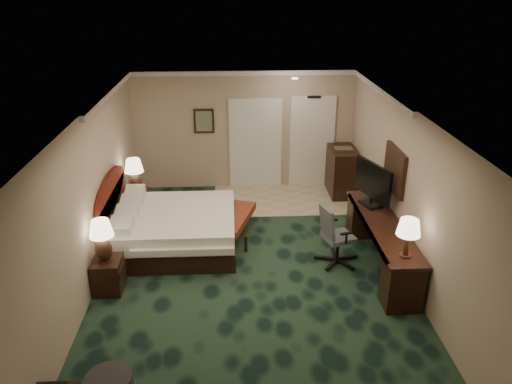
{
  "coord_description": "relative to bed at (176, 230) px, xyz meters",
  "views": [
    {
      "loc": [
        -0.3,
        -7.18,
        4.54
      ],
      "look_at": [
        0.1,
        0.6,
        1.19
      ],
      "focal_mm": 35.0,
      "sensor_mm": 36.0,
      "label": 1
    }
  ],
  "objects": [
    {
      "name": "wall_mirror",
      "position": [
        3.79,
        -0.33,
        1.21
      ],
      "size": [
        0.05,
        0.95,
        0.75
      ],
      "primitive_type": "cube",
      "color": "white",
      "rests_on": "wall_right"
    },
    {
      "name": "bed",
      "position": [
        0.0,
        0.0,
        0.0
      ],
      "size": [
        2.13,
        1.98,
        0.68
      ],
      "primitive_type": "cube",
      "color": "white",
      "rests_on": "ground"
    },
    {
      "name": "desk_chair",
      "position": [
        2.82,
        -0.71,
        0.2
      ],
      "size": [
        0.77,
        0.75,
        1.08
      ],
      "primitive_type": null,
      "rotation": [
        0.0,
        0.0,
        0.3
      ],
      "color": "#474753",
      "rests_on": "ground"
    },
    {
      "name": "lamp_far",
      "position": [
        -0.9,
        1.24,
        0.58
      ],
      "size": [
        0.46,
        0.46,
        0.7
      ],
      "primitive_type": null,
      "rotation": [
        0.0,
        0.0,
        -0.29
      ],
      "color": "black",
      "rests_on": "nightstand_far"
    },
    {
      "name": "nightstand_near",
      "position": [
        -0.93,
        -1.36,
        -0.07
      ],
      "size": [
        0.44,
        0.5,
        0.54
      ],
      "primitive_type": "cube",
      "color": "black",
      "rests_on": "ground"
    },
    {
      "name": "entry_door",
      "position": [
        2.88,
        2.79,
        0.71
      ],
      "size": [
        1.02,
        0.06,
        2.18
      ],
      "primitive_type": "cube",
      "color": "white",
      "rests_on": "ground"
    },
    {
      "name": "tv",
      "position": [
        3.5,
        -0.14,
        0.86
      ],
      "size": [
        0.41,
        0.99,
        0.79
      ],
      "primitive_type": "cube",
      "rotation": [
        0.0,
        0.0,
        0.32
      ],
      "color": "black",
      "rests_on": "desk"
    },
    {
      "name": "bed_bench",
      "position": [
        1.07,
        0.3,
        -0.11
      ],
      "size": [
        0.85,
        1.42,
        0.45
      ],
      "primitive_type": "cube",
      "rotation": [
        0.0,
        0.0,
        -0.31
      ],
      "color": "brown",
      "rests_on": "ground"
    },
    {
      "name": "crown_molding",
      "position": [
        1.33,
        -0.93,
        2.31
      ],
      "size": [
        5.0,
        7.5,
        0.1
      ],
      "primitive_type": null,
      "color": "white",
      "rests_on": "wall_back"
    },
    {
      "name": "floor",
      "position": [
        1.33,
        -0.93,
        -0.34
      ],
      "size": [
        5.0,
        7.5,
        0.0
      ],
      "primitive_type": "cube",
      "color": "black",
      "rests_on": "ground"
    },
    {
      "name": "wall_right",
      "position": [
        3.83,
        -0.93,
        1.01
      ],
      "size": [
        0.0,
        7.5,
        2.7
      ],
      "primitive_type": "cube",
      "color": "tan",
      "rests_on": "ground"
    },
    {
      "name": "lamp_near",
      "position": [
        -0.94,
        -1.38,
        0.55
      ],
      "size": [
        0.43,
        0.43,
        0.69
      ],
      "primitive_type": null,
      "rotation": [
        0.0,
        0.0,
        0.2
      ],
      "color": "black",
      "rests_on": "nightstand_near"
    },
    {
      "name": "headboard",
      "position": [
        -1.11,
        0.07,
        0.36
      ],
      "size": [
        0.12,
        2.0,
        1.4
      ],
      "primitive_type": null,
      "color": "#480C08",
      "rests_on": "ground"
    },
    {
      "name": "wall_art",
      "position": [
        0.43,
        2.78,
        1.26
      ],
      "size": [
        0.45,
        0.06,
        0.55
      ],
      "primitive_type": "cube",
      "color": "#43624E",
      "rests_on": "wall_back"
    },
    {
      "name": "desk_lamp",
      "position": [
        3.54,
        -1.92,
        0.77
      ],
      "size": [
        0.43,
        0.43,
        0.61
      ],
      "primitive_type": null,
      "rotation": [
        0.0,
        0.0,
        0.27
      ],
      "color": "black",
      "rests_on": "desk"
    },
    {
      "name": "wall_front",
      "position": [
        1.33,
        -4.68,
        1.01
      ],
      "size": [
        5.0,
        0.0,
        2.7
      ],
      "primitive_type": "cube",
      "color": "tan",
      "rests_on": "ground"
    },
    {
      "name": "ceiling",
      "position": [
        1.33,
        -0.93,
        2.36
      ],
      "size": [
        5.0,
        7.5,
        0.0
      ],
      "primitive_type": "cube",
      "color": "silver",
      "rests_on": "wall_back"
    },
    {
      "name": "minibar",
      "position": [
        3.51,
        2.27,
        0.19
      ],
      "size": [
        0.56,
        1.0,
        1.06
      ],
      "primitive_type": "cube",
      "color": "black",
      "rests_on": "ground"
    },
    {
      "name": "nightstand_far",
      "position": [
        -0.92,
        1.26,
        -0.05
      ],
      "size": [
        0.45,
        0.52,
        0.57
      ],
      "primitive_type": "cube",
      "color": "black",
      "rests_on": "ground"
    },
    {
      "name": "wall_back",
      "position": [
        1.33,
        2.82,
        1.01
      ],
      "size": [
        5.0,
        0.0,
        2.7
      ],
      "primitive_type": "cube",
      "color": "tan",
      "rests_on": "ground"
    },
    {
      "name": "closet_doors",
      "position": [
        1.58,
        2.78,
        0.71
      ],
      "size": [
        1.2,
        0.06,
        2.1
      ],
      "primitive_type": "cube",
      "color": "silver",
      "rests_on": "ground"
    },
    {
      "name": "tile_patch",
      "position": [
        2.23,
        1.97,
        -0.33
      ],
      "size": [
        3.2,
        1.7,
        0.01
      ],
      "primitive_type": "cube",
      "color": "#C2AD90",
      "rests_on": "ground"
    },
    {
      "name": "wall_left",
      "position": [
        -1.17,
        -0.93,
        1.01
      ],
      "size": [
        0.0,
        7.5,
        2.7
      ],
      "primitive_type": "cube",
      "color": "tan",
      "rests_on": "ground"
    },
    {
      "name": "desk",
      "position": [
        3.51,
        -0.86,
        0.06
      ],
      "size": [
        0.6,
        2.79,
        0.8
      ],
      "primitive_type": "cube",
      "color": "black",
      "rests_on": "ground"
    }
  ]
}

